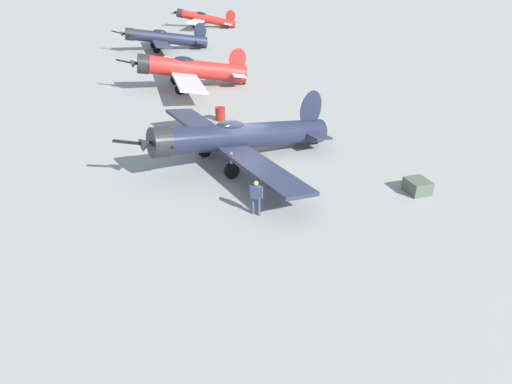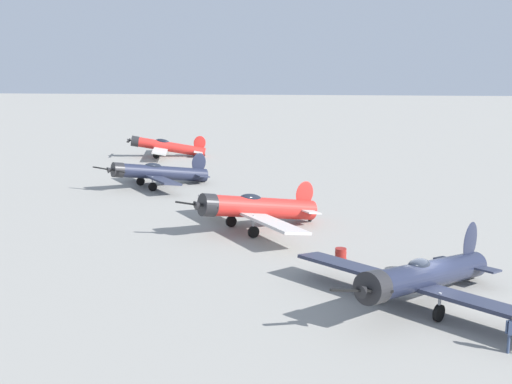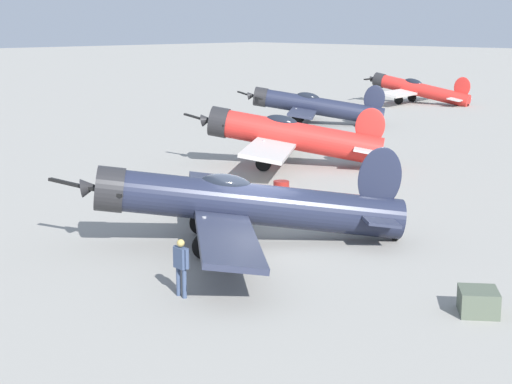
{
  "view_description": "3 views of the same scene",
  "coord_description": "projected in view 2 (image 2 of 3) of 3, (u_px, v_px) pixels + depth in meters",
  "views": [
    {
      "loc": [
        -20.82,
        -8.03,
        9.88
      ],
      "look_at": [
        -5.33,
        -2.44,
        1.1
      ],
      "focal_mm": 31.19,
      "sensor_mm": 36.0,
      "label": 1
    },
    {
      "loc": [
        -29.19,
        5.51,
        11.49
      ],
      "look_at": [
        17.62,
        10.29,
        1.6
      ],
      "focal_mm": 43.12,
      "sensor_mm": 36.0,
      "label": 2
    },
    {
      "loc": [
        -19.43,
        -19.32,
        7.36
      ],
      "look_at": [
        0.0,
        0.0,
        1.8
      ],
      "focal_mm": 59.1,
      "sensor_mm": 36.0,
      "label": 3
    }
  ],
  "objects": [
    {
      "name": "airplane_foreground",
      "position": [
        423.0,
        277.0,
        29.58
      ],
      "size": [
        10.45,
        11.5,
        3.34
      ],
      "rotation": [
        0.0,
        0.0,
        2.46
      ],
      "color": "#1E2338",
      "rests_on": "ground_plane"
    },
    {
      "name": "airplane_far_line",
      "position": [
        158.0,
        173.0,
        57.85
      ],
      "size": [
        9.06,
        10.1,
        3.02
      ],
      "rotation": [
        0.0,
        0.0,
        2.22
      ],
      "color": "#1E2338",
      "rests_on": "ground_plane"
    },
    {
      "name": "fuel_drum",
      "position": [
        341.0,
        256.0,
        35.97
      ],
      "size": [
        0.7,
        0.7,
        0.88
      ],
      "color": "maroon",
      "rests_on": "ground_plane"
    },
    {
      "name": "airplane_mid_apron",
      "position": [
        255.0,
        208.0,
        42.78
      ],
      "size": [
        11.28,
        9.68,
        3.2
      ],
      "rotation": [
        0.0,
        0.0,
        2.19
      ],
      "color": "red",
      "rests_on": "ground_plane"
    },
    {
      "name": "airplane_outer_stand",
      "position": [
        166.0,
        146.0,
        76.6
      ],
      "size": [
        10.43,
        9.91,
        2.85
      ],
      "rotation": [
        0.0,
        0.0,
        1.77
      ],
      "color": "red",
      "rests_on": "ground_plane"
    },
    {
      "name": "ground_plane",
      "position": [
        427.0,
        301.0,
        30.23
      ],
      "size": [
        400.0,
        400.0,
        0.0
      ],
      "primitive_type": "plane",
      "color": "gray"
    }
  ]
}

